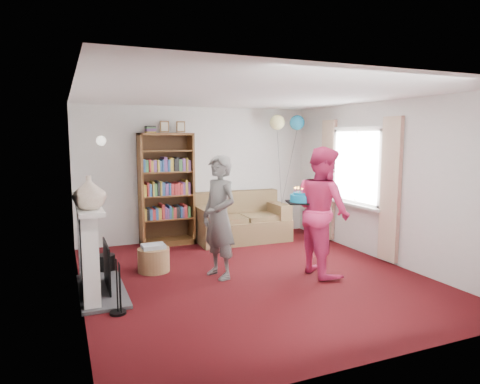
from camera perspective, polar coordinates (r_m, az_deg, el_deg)
name	(u,v)px	position (r m, az deg, el deg)	size (l,w,h in m)	color
ground	(252,277)	(6.11, 1.67, -11.21)	(5.00, 5.00, 0.00)	#360809
wall_back	(198,174)	(8.17, -5.62, 2.45)	(4.50, 0.02, 2.50)	silver
wall_left	(76,197)	(5.31, -21.04, -0.66)	(0.02, 5.00, 2.50)	silver
wall_right	(384,182)	(7.07, 18.62, 1.34)	(0.02, 5.00, 2.50)	silver
ceiling	(253,94)	(5.82, 1.77, 12.88)	(4.50, 5.00, 0.01)	white
fireplace	(93,253)	(5.65, -19.00, -7.75)	(0.55, 1.80, 1.12)	#3F3F42
window_bay	(356,181)	(7.50, 15.27, 1.43)	(0.14, 2.02, 2.20)	white
wall_sconce	(101,141)	(7.66, -18.03, 6.53)	(0.16, 0.23, 0.16)	gold
bookcase	(166,190)	(7.83, -9.84, 0.21)	(0.95, 0.42, 2.22)	#472B14
sofa	(241,222)	(8.13, 0.07, -4.03)	(1.70, 0.90, 0.90)	brown
wicker_basket	(154,259)	(6.41, -11.44, -8.74)	(0.46, 0.46, 0.40)	olive
person_striped	(219,217)	(5.89, -2.78, -3.35)	(0.62, 0.41, 1.70)	black
person_magenta	(323,211)	(6.15, 10.98, -2.49)	(0.88, 0.69, 1.81)	#CB285C
birthday_cake	(302,198)	(6.11, 8.23, -0.83)	(0.40, 0.40, 0.22)	black
balloons	(287,123)	(8.45, 6.32, 9.19)	(0.73, 0.47, 1.70)	#3F3F3F
mantel_vase	(89,192)	(5.16, -19.46, -0.06)	(0.37, 0.37, 0.38)	beige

